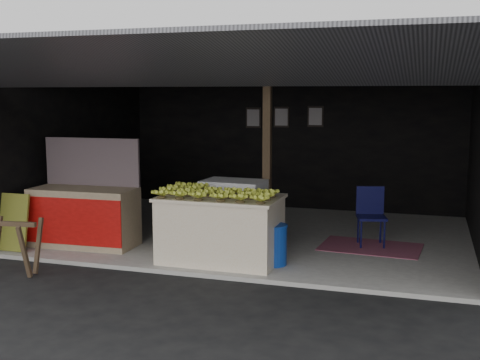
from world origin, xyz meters
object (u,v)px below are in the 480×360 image
(sawhorse, at_px, (10,241))
(water_barrel, at_px, (274,246))
(white_crate, at_px, (234,213))
(plastic_chair, at_px, (371,211))
(neighbor_stall, at_px, (85,214))
(banana_table, at_px, (221,229))

(sawhorse, xyz_separation_m, water_barrel, (3.25, 1.34, -0.14))
(white_crate, height_order, water_barrel, white_crate)
(plastic_chair, bearing_deg, neighbor_stall, -175.63)
(neighbor_stall, height_order, water_barrel, neighbor_stall)
(sawhorse, bearing_deg, plastic_chair, 25.58)
(white_crate, xyz_separation_m, plastic_chair, (2.00, 0.73, 0.02))
(white_crate, bearing_deg, banana_table, -80.63)
(banana_table, height_order, water_barrel, banana_table)
(sawhorse, bearing_deg, white_crate, 34.27)
(banana_table, xyz_separation_m, white_crate, (-0.09, 0.86, 0.05))
(sawhorse, relative_size, plastic_chair, 0.83)
(neighbor_stall, relative_size, plastic_chair, 1.82)
(white_crate, bearing_deg, water_barrel, -40.66)
(sawhorse, height_order, water_barrel, sawhorse)
(plastic_chair, bearing_deg, sawhorse, -160.58)
(banana_table, bearing_deg, sawhorse, -152.25)
(banana_table, relative_size, neighbor_stall, 1.02)
(banana_table, xyz_separation_m, sawhorse, (-2.50, -1.30, -0.06))
(banana_table, distance_m, white_crate, 0.87)
(sawhorse, bearing_deg, banana_table, 19.79)
(banana_table, height_order, plastic_chair, banana_table)
(white_crate, relative_size, water_barrel, 1.92)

